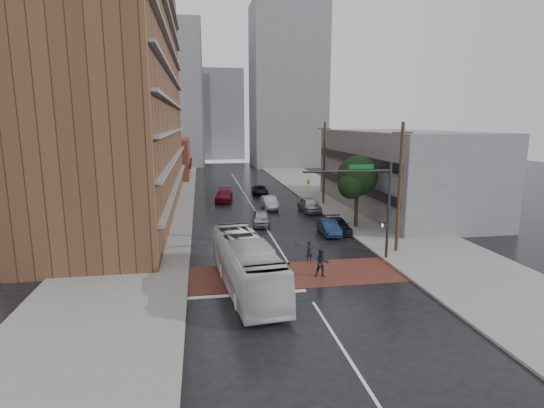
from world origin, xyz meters
name	(u,v)px	position (x,y,z in m)	size (l,w,h in m)	color
ground	(297,277)	(0.00, 0.00, 0.00)	(160.00, 160.00, 0.00)	black
crosswalk	(295,274)	(0.00, 0.50, 0.01)	(14.00, 5.00, 0.02)	brown
sidewalk_west	(155,207)	(-11.50, 25.00, 0.07)	(9.00, 90.00, 0.15)	gray
sidewalk_east	(341,201)	(11.50, 25.00, 0.07)	(9.00, 90.00, 0.15)	gray
apartment_block	(123,84)	(-14.00, 24.00, 14.00)	(10.00, 44.00, 28.00)	brown
storefront_west	(167,158)	(-12.00, 54.00, 3.50)	(8.00, 16.00, 7.00)	brown
building_east	(398,170)	(16.50, 20.00, 4.50)	(11.00, 26.00, 9.00)	gray
distant_tower_west	(163,96)	(-14.00, 78.00, 16.00)	(18.00, 16.00, 32.00)	gray
distant_tower_east	(287,86)	(14.00, 72.00, 18.00)	(16.00, 14.00, 36.00)	gray
distant_tower_center	(221,115)	(0.00, 95.00, 12.00)	(12.00, 10.00, 24.00)	gray
street_tree	(357,179)	(8.52, 12.03, 4.73)	(4.20, 4.10, 6.90)	#332319
signal_mast	(370,197)	(5.85, 2.50, 4.73)	(6.50, 0.30, 7.20)	#2D2D33
utility_pole_near	(400,187)	(8.80, 4.00, 5.14)	(1.60, 0.26, 10.00)	#473321
utility_pole_far	(324,163)	(8.80, 24.00, 5.14)	(1.60, 0.26, 10.00)	#473321
transit_bus	(247,264)	(-3.45, -1.32, 1.53)	(2.57, 11.00, 3.07)	silver
pedestrian_a	(310,251)	(1.61, 3.00, 0.76)	(0.56, 0.37, 1.53)	black
pedestrian_b	(322,263)	(1.57, -0.23, 0.94)	(0.92, 0.71, 1.89)	#262026
car_travel_a	(261,218)	(-0.29, 14.63, 0.71)	(1.67, 4.16, 1.42)	#A8AAB0
car_travel_b	(270,202)	(1.82, 22.39, 0.74)	(1.56, 4.48, 1.48)	#B2B5BA
car_travel_c	(224,195)	(-3.17, 28.27, 0.74)	(2.08, 5.12, 1.49)	maroon
suv_travel	(260,190)	(2.10, 32.58, 0.61)	(2.03, 4.40, 1.22)	black
car_parked_near	(329,227)	(5.20, 10.00, 0.67)	(1.42, 4.07, 1.34)	#15294A
car_parked_mid	(338,225)	(6.30, 10.68, 0.62)	(1.75, 4.31, 1.25)	black
car_parked_far	(309,205)	(6.01, 20.04, 0.79)	(1.87, 4.65, 1.58)	#A8AAAF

